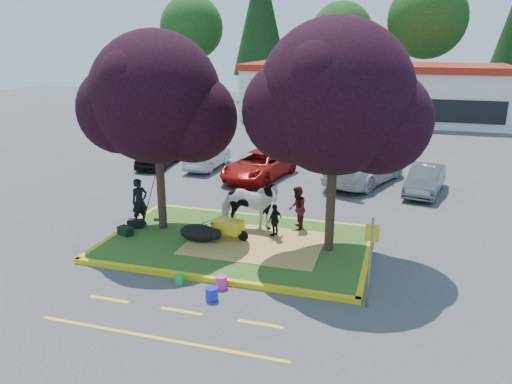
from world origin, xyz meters
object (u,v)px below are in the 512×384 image
(wheelbarrow, at_px, (228,226))
(bucket_green, at_px, (179,279))
(calf, at_px, (198,233))
(car_silver, at_px, (208,157))
(cow, at_px, (249,205))
(bucket_blue, at_px, (212,294))
(handler, at_px, (140,202))
(car_black, at_px, (159,154))
(bucket_pink, at_px, (221,282))
(sign_post, at_px, (371,254))

(wheelbarrow, distance_m, bucket_green, 3.03)
(calf, distance_m, car_silver, 9.97)
(cow, distance_m, bucket_blue, 4.59)
(handler, height_order, car_black, handler)
(cow, xyz_separation_m, wheelbarrow, (-0.41, -0.94, -0.44))
(bucket_green, xyz_separation_m, bucket_pink, (1.17, 0.11, 0.04))
(bucket_blue, bearing_deg, car_silver, 112.40)
(sign_post, relative_size, car_silver, 0.65)
(wheelbarrow, xyz_separation_m, bucket_pink, (0.84, -2.87, -0.43))
(bucket_blue, xyz_separation_m, car_black, (-7.76, 12.21, 0.46))
(wheelbarrow, distance_m, car_black, 11.08)
(wheelbarrow, height_order, sign_post, sign_post)
(calf, distance_m, bucket_blue, 3.60)
(car_silver, bearing_deg, bucket_pink, 113.48)
(bucket_pink, bearing_deg, cow, 96.48)
(handler, height_order, bucket_green, handler)
(sign_post, distance_m, car_black, 16.26)
(bucket_green, relative_size, car_black, 0.07)
(calf, xyz_separation_m, handler, (-2.52, 0.82, 0.54))
(bucket_green, xyz_separation_m, bucket_blue, (1.16, -0.57, 0.04))
(bucket_blue, bearing_deg, cow, 95.46)
(cow, xyz_separation_m, bucket_green, (-0.73, -3.91, -0.90))
(bucket_pink, xyz_separation_m, car_silver, (-5.16, 11.83, 0.43))
(calf, xyz_separation_m, car_silver, (-3.46, 9.35, 0.17))
(wheelbarrow, relative_size, bucket_green, 6.53)
(bucket_pink, xyz_separation_m, car_black, (-7.76, 11.52, 0.47))
(cow, relative_size, bucket_pink, 6.31)
(cow, height_order, bucket_pink, cow)
(cow, height_order, wheelbarrow, cow)
(calf, distance_m, bucket_green, 2.66)
(cow, bearing_deg, handler, 96.18)
(calf, height_order, bucket_blue, calf)
(calf, distance_m, wheelbarrow, 0.96)
(sign_post, bearing_deg, calf, 154.10)
(car_black, bearing_deg, bucket_green, -66.65)
(handler, xyz_separation_m, sign_post, (8.00, -3.20, 0.46))
(wheelbarrow, xyz_separation_m, sign_post, (4.62, -2.77, 0.84))
(cow, relative_size, handler, 1.28)
(car_black, bearing_deg, calf, -62.38)
(sign_post, xyz_separation_m, bucket_green, (-4.95, -0.21, -1.30))
(cow, xyz_separation_m, handler, (-3.78, -0.50, -0.07))
(handler, relative_size, bucket_pink, 4.91)
(handler, distance_m, car_black, 8.96)
(bucket_pink, distance_m, bucket_blue, 0.68)
(bucket_pink, bearing_deg, handler, 141.96)
(cow, bearing_deg, calf, 134.84)
(wheelbarrow, distance_m, bucket_blue, 3.67)
(bucket_green, bearing_deg, handler, 131.83)
(bucket_green, relative_size, bucket_blue, 0.76)
(sign_post, height_order, bucket_blue, sign_post)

